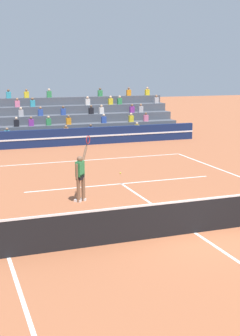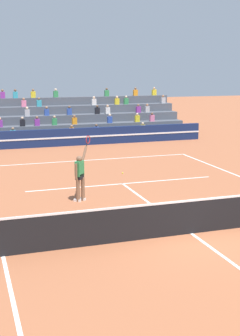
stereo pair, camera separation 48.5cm
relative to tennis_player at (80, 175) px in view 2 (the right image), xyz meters
The scene contains 7 objects.
ground_plane 5.12m from the tennis_player, 62.47° to the right, with size 120.00×120.00×0.00m, color #AD603D.
court_lines 5.12m from the tennis_player, 62.47° to the right, with size 11.10×23.90×0.01m.
tennis_net 5.05m from the tennis_player, 62.47° to the right, with size 12.00×0.10×1.10m.
sponsor_banner_wall 12.59m from the tennis_player, 79.36° to the left, with size 18.00×0.26×1.10m.
bleacher_stand 16.34m from the tennis_player, 81.82° to the left, with size 17.39×4.75×3.38m.
tennis_player is the anchor object (origin of this frame).
tennis_ball 4.90m from the tennis_player, 52.26° to the left, with size 0.07×0.07×0.07m, color #C6DB33.
Camera 2 is at (-6.21, -11.90, 4.88)m, focal length 50.00 mm.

